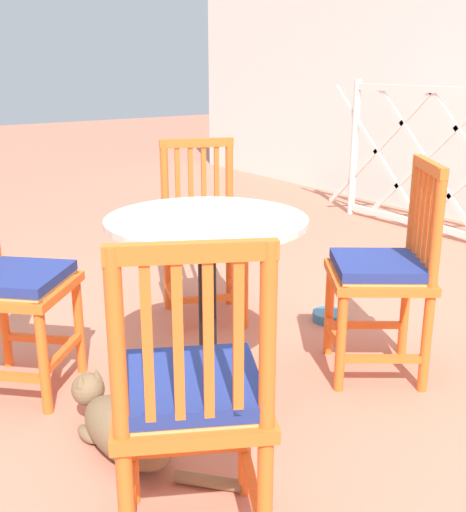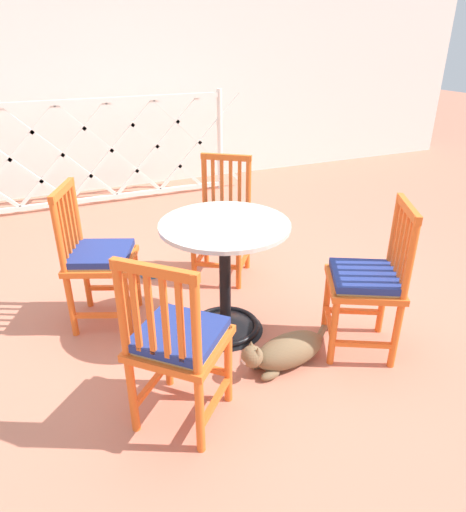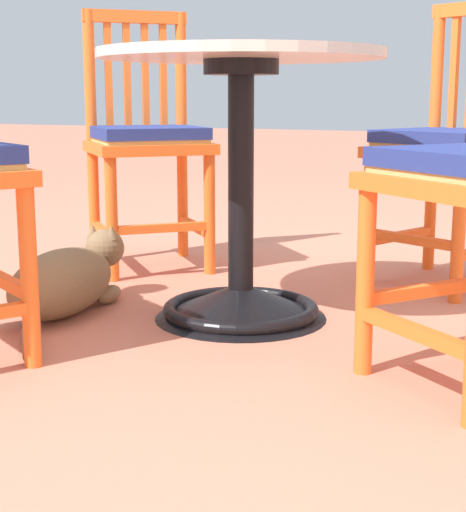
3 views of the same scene
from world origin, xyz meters
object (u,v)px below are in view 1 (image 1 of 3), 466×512
at_px(orange_chair_tucked_in, 384,273).
at_px(tabby_cat, 121,427).
at_px(orange_chair_facing_out, 191,400).
at_px(orange_chair_near_fence, 11,285).
at_px(pet_water_bowl, 329,316).
at_px(orange_chair_at_corner, 203,234).
at_px(cafe_table, 208,328).

xyz_separation_m(orange_chair_tucked_in, tabby_cat, (-0.10, -1.16, -0.35)).
bearing_deg(orange_chair_facing_out, orange_chair_near_fence, -174.28).
height_order(orange_chair_facing_out, pet_water_bowl, orange_chair_facing_out).
relative_size(orange_chair_tucked_in, tabby_cat, 1.29).
bearing_deg(tabby_cat, orange_chair_near_fence, -167.81).
xyz_separation_m(orange_chair_near_fence, orange_chair_facing_out, (1.15, 0.12, 0.00)).
distance_m(orange_chair_at_corner, pet_water_bowl, 0.78).
bearing_deg(orange_chair_tucked_in, cafe_table, -110.73).
xyz_separation_m(cafe_table, orange_chair_facing_out, (0.67, -0.49, 0.16)).
height_order(orange_chair_tucked_in, orange_chair_facing_out, same).
bearing_deg(cafe_table, orange_chair_near_fence, -128.62).
bearing_deg(tabby_cat, pet_water_bowl, 106.98).
bearing_deg(orange_chair_near_fence, orange_chair_at_corner, 101.14).
height_order(cafe_table, orange_chair_at_corner, orange_chair_at_corner).
bearing_deg(cafe_table, orange_chair_tucked_in, 69.27).
xyz_separation_m(orange_chair_at_corner, pet_water_bowl, (0.43, 0.49, -0.42)).
height_order(orange_chair_at_corner, orange_chair_facing_out, same).
xyz_separation_m(orange_chair_at_corner, orange_chair_facing_out, (1.35, -0.91, 0.00)).
bearing_deg(orange_chair_tucked_in, orange_chair_at_corner, -163.56).
xyz_separation_m(orange_chair_at_corner, orange_chair_near_fence, (0.20, -1.02, 0.00)).
relative_size(cafe_table, orange_chair_near_fence, 0.83).
bearing_deg(cafe_table, tabby_cat, -70.53).
xyz_separation_m(tabby_cat, pet_water_bowl, (-0.42, 1.38, -0.07)).
distance_m(cafe_table, orange_chair_near_fence, 0.79).
relative_size(orange_chair_facing_out, pet_water_bowl, 5.36).
bearing_deg(tabby_cat, orange_chair_facing_out, -2.70).
xyz_separation_m(orange_chair_near_fence, tabby_cat, (0.65, 0.14, -0.35)).
relative_size(cafe_table, orange_chair_facing_out, 0.83).
height_order(orange_chair_near_fence, pet_water_bowl, orange_chair_near_fence).
distance_m(tabby_cat, pet_water_bowl, 1.44).
relative_size(orange_chair_at_corner, pet_water_bowl, 5.36).
relative_size(orange_chair_at_corner, orange_chair_facing_out, 1.00).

